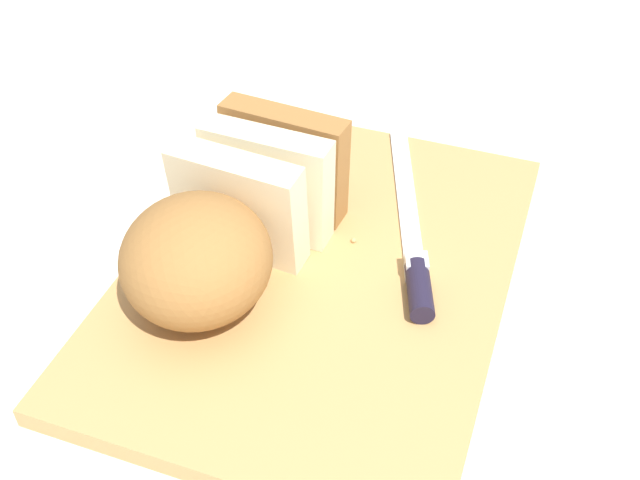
{
  "coord_description": "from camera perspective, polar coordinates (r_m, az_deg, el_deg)",
  "views": [
    {
      "loc": [
        -0.47,
        -0.15,
        0.49
      ],
      "look_at": [
        0.0,
        0.0,
        0.05
      ],
      "focal_mm": 44.9,
      "sensor_mm": 36.0,
      "label": 1
    }
  ],
  "objects": [
    {
      "name": "cutting_board",
      "position": [
        0.69,
        0.0,
        -2.43
      ],
      "size": [
        0.44,
        0.33,
        0.02
      ],
      "primitive_type": "cube",
      "rotation": [
        0.0,
        0.0,
        -0.03
      ],
      "color": "tan",
      "rests_on": "ground_plane"
    },
    {
      "name": "bread_knife",
      "position": [
        0.69,
        6.79,
        -1.34
      ],
      "size": [
        0.26,
        0.1,
        0.02
      ],
      "rotation": [
        0.0,
        0.0,
        0.3
      ],
      "color": "silver",
      "rests_on": "cutting_board"
    },
    {
      "name": "crumb_near_loaf",
      "position": [
        0.71,
        2.41,
        -0.02
      ],
      "size": [
        0.0,
        0.0,
        0.0
      ],
      "primitive_type": "sphere",
      "color": "tan",
      "rests_on": "cutting_board"
    },
    {
      "name": "bread_loaf",
      "position": [
        0.65,
        -6.73,
        0.99
      ],
      "size": [
        0.23,
        0.15,
        0.1
      ],
      "rotation": [
        0.0,
        0.0,
        -0.11
      ],
      "color": "#996633",
      "rests_on": "cutting_board"
    },
    {
      "name": "crumb_near_knife",
      "position": [
        0.71,
        -1.34,
        0.05
      ],
      "size": [
        0.01,
        0.01,
        0.01
      ],
      "primitive_type": "sphere",
      "color": "tan",
      "rests_on": "cutting_board"
    },
    {
      "name": "ground_plane",
      "position": [
        0.7,
        0.0,
        -2.98
      ],
      "size": [
        3.0,
        3.0,
        0.0
      ],
      "primitive_type": "plane",
      "color": "silver"
    }
  ]
}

